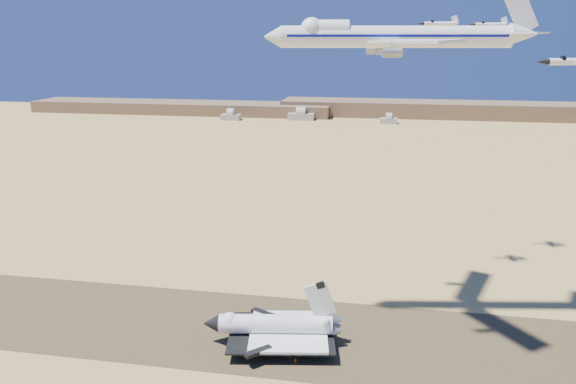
% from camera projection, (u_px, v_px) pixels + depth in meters
% --- Properties ---
extents(ground, '(1200.00, 1200.00, 0.00)m').
position_uv_depth(ground, '(248.00, 330.00, 179.67)').
color(ground, tan).
rests_on(ground, ground).
extents(runway, '(600.00, 50.00, 0.06)m').
position_uv_depth(runway, '(248.00, 330.00, 179.67)').
color(runway, brown).
rests_on(runway, ground).
extents(ridgeline, '(960.00, 90.00, 18.00)m').
position_uv_depth(ridgeline, '(411.00, 111.00, 666.86)').
color(ridgeline, brown).
rests_on(ridgeline, ground).
extents(hangars, '(200.50, 29.50, 30.00)m').
position_uv_depth(hangars, '(297.00, 116.00, 643.62)').
color(hangars, beige).
rests_on(hangars, ground).
extents(shuttle, '(42.05, 30.18, 20.67)m').
position_uv_depth(shuttle, '(274.00, 326.00, 170.74)').
color(shuttle, white).
rests_on(shuttle, runway).
extents(carrier_747, '(80.80, 61.57, 20.05)m').
position_uv_depth(carrier_747, '(388.00, 37.00, 165.51)').
color(carrier_747, white).
extents(crew_a, '(0.40, 0.60, 1.64)m').
position_uv_depth(crew_a, '(290.00, 357.00, 162.83)').
color(crew_a, '#D15D0C').
rests_on(crew_a, runway).
extents(crew_b, '(0.94, 0.96, 1.76)m').
position_uv_depth(crew_b, '(295.00, 361.00, 160.77)').
color(crew_b, '#D15D0C').
rests_on(crew_b, runway).
extents(crew_c, '(1.07, 0.78, 1.64)m').
position_uv_depth(crew_c, '(299.00, 355.00, 163.95)').
color(crew_c, '#D15D0C').
rests_on(crew_c, runway).
extents(chase_jet_a, '(14.95, 8.79, 3.83)m').
position_uv_depth(chase_jet_a, '(575.00, 61.00, 113.20)').
color(chase_jet_a, white).
extents(chase_jet_c, '(15.04, 8.24, 3.75)m').
position_uv_depth(chase_jet_c, '(440.00, 23.00, 206.00)').
color(chase_jet_c, white).
extents(chase_jet_d, '(14.93, 7.90, 3.72)m').
position_uv_depth(chase_jet_d, '(490.00, 24.00, 222.47)').
color(chase_jet_d, white).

